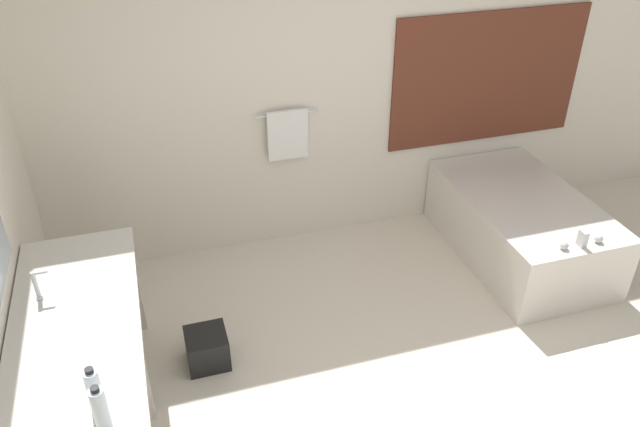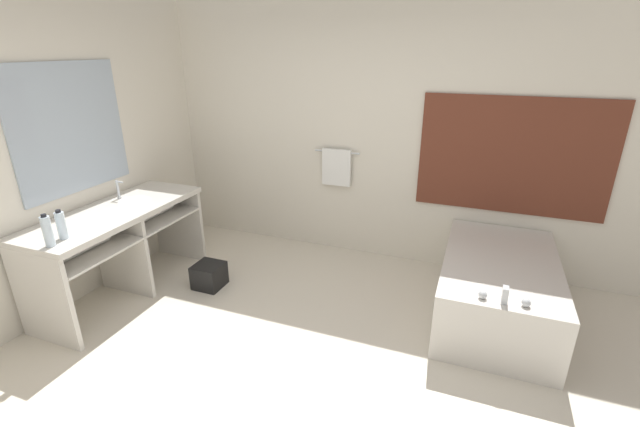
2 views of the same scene
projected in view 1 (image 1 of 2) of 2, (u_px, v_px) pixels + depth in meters
The scene contains 7 objects.
wall_back_with_blinds at pixel (328, 82), 4.78m from camera, with size 7.40×0.13×2.70m.
vanity_counter at pixel (84, 350), 3.37m from camera, with size 0.66×1.66×0.84m.
sink_faucet at pixel (37, 286), 3.35m from camera, with size 0.09×0.04×0.18m.
bathtub at pixel (520, 223), 5.01m from camera, with size 0.91×1.57×0.66m.
water_bottle_1 at pixel (100, 409), 2.61m from camera, with size 0.07×0.07×0.25m.
water_bottle_2 at pixel (94, 389), 2.72m from camera, with size 0.07×0.07×0.23m.
waste_bin at pixel (207, 348), 4.08m from camera, with size 0.27×0.27×0.24m.
Camera 1 is at (-1.34, -2.13, 3.06)m, focal length 35.00 mm.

